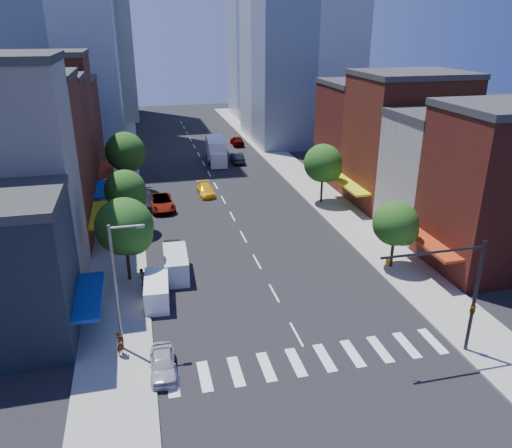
{
  "coord_description": "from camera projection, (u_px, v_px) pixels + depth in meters",
  "views": [
    {
      "loc": [
        -9.8,
        -28.48,
        20.59
      ],
      "look_at": [
        -0.79,
        9.08,
        5.0
      ],
      "focal_mm": 35.0,
      "sensor_mm": 36.0,
      "label": 1
    }
  ],
  "objects": [
    {
      "name": "sidewalk_left",
      "position": [
        122.0,
        183.0,
        68.85
      ],
      "size": [
        5.0,
        120.0,
        0.15
      ],
      "primitive_type": "cube",
      "color": "gray",
      "rests_on": "ground"
    },
    {
      "name": "bldg_left_3",
      "position": [
        33.0,
        152.0,
        54.32
      ],
      "size": [
        12.0,
        8.0,
        15.0
      ],
      "primitive_type": "cube",
      "color": "#521A14",
      "rests_on": "ground"
    },
    {
      "name": "traffic_car_oncoming",
      "position": [
        237.0,
        158.0,
        78.96
      ],
      "size": [
        1.8,
        4.95,
        1.62
      ],
      "primitive_type": "imported",
      "rotation": [
        0.0,
        0.0,
        3.12
      ],
      "color": "black",
      "rests_on": "ground"
    },
    {
      "name": "bldg_right_3",
      "position": [
        368.0,
        134.0,
        68.28
      ],
      "size": [
        12.0,
        10.0,
        13.0
      ],
      "primitive_type": "cube",
      "color": "#521A14",
      "rests_on": "ground"
    },
    {
      "name": "parked_car_third",
      "position": [
        162.0,
        203.0,
        59.12
      ],
      "size": [
        3.15,
        6.08,
        1.64
      ],
      "primitive_type": "imported",
      "rotation": [
        0.0,
        0.0,
        0.07
      ],
      "color": "#999999",
      "rests_on": "ground"
    },
    {
      "name": "cargo_van_far",
      "position": [
        176.0,
        265.0,
        43.35
      ],
      "size": [
        2.22,
        5.1,
        2.14
      ],
      "rotation": [
        0.0,
        0.0,
        -0.04
      ],
      "color": "silver",
      "rests_on": "ground"
    },
    {
      "name": "bldg_right_1",
      "position": [
        448.0,
        176.0,
        51.33
      ],
      "size": [
        12.0,
        8.0,
        12.0
      ],
      "primitive_type": "cube",
      "color": "beige",
      "rests_on": "ground"
    },
    {
      "name": "pedestrian_far",
      "position": [
        141.0,
        277.0,
        41.59
      ],
      "size": [
        0.83,
        0.91,
        1.52
      ],
      "primitive_type": "imported",
      "rotation": [
        0.0,
        0.0,
        -2.0
      ],
      "color": "#999999",
      "rests_on": "sidewalk_left"
    },
    {
      "name": "bldg_right_0",
      "position": [
        507.0,
        192.0,
        43.29
      ],
      "size": [
        12.0,
        9.0,
        14.0
      ],
      "primitive_type": "cube",
      "color": "#521A14",
      "rests_on": "ground"
    },
    {
      "name": "parked_car_second",
      "position": [
        173.0,
        252.0,
        46.66
      ],
      "size": [
        1.66,
        4.43,
        1.44
      ],
      "primitive_type": "imported",
      "rotation": [
        0.0,
        0.0,
        -0.03
      ],
      "color": "black",
      "rests_on": "ground"
    },
    {
      "name": "tree_right_near",
      "position": [
        397.0,
        225.0,
        43.61
      ],
      "size": [
        4.0,
        4.0,
        6.2
      ],
      "color": "black",
      "rests_on": "sidewalk_right"
    },
    {
      "name": "parked_car_rear",
      "position": [
        146.0,
        200.0,
        59.95
      ],
      "size": [
        2.55,
        5.75,
        1.64
      ],
      "primitive_type": "imported",
      "rotation": [
        0.0,
        0.0,
        0.04
      ],
      "color": "black",
      "rests_on": "ground"
    },
    {
      "name": "tree_right_far",
      "position": [
        324.0,
        165.0,
        59.59
      ],
      "size": [
        4.6,
        4.6,
        7.2
      ],
      "color": "black",
      "rests_on": "sidewalk_right"
    },
    {
      "name": "traffic_car_far",
      "position": [
        237.0,
        141.0,
        90.16
      ],
      "size": [
        1.96,
        4.86,
        1.65
      ],
      "primitive_type": "imported",
      "rotation": [
        0.0,
        0.0,
        3.14
      ],
      "color": "#999999",
      "rests_on": "ground"
    },
    {
      "name": "sidewalk_right",
      "position": [
        294.0,
        171.0,
        74.26
      ],
      "size": [
        5.0,
        120.0,
        0.15
      ],
      "primitive_type": "cube",
      "color": "gray",
      "rests_on": "ground"
    },
    {
      "name": "ground",
      "position": [
        296.0,
        334.0,
        35.51
      ],
      "size": [
        220.0,
        220.0,
        0.0
      ],
      "primitive_type": "plane",
      "color": "black",
      "rests_on": "ground"
    },
    {
      "name": "parked_car_front",
      "position": [
        163.0,
        363.0,
        31.4
      ],
      "size": [
        1.73,
        4.06,
        1.37
      ],
      "primitive_type": "imported",
      "rotation": [
        0.0,
        0.0,
        -0.03
      ],
      "color": "#B2B2B7",
      "rests_on": "ground"
    },
    {
      "name": "bldg_left_2",
      "position": [
        17.0,
        169.0,
        46.46
      ],
      "size": [
        12.0,
        9.0,
        16.0
      ],
      "primitive_type": "cube",
      "color": "#602416",
      "rests_on": "ground"
    },
    {
      "name": "tree_left_near",
      "position": [
        126.0,
        229.0,
        41.09
      ],
      "size": [
        4.8,
        4.8,
        7.3
      ],
      "color": "black",
      "rests_on": "sidewalk_left"
    },
    {
      "name": "pedestrian_near",
      "position": [
        121.0,
        344.0,
        32.72
      ],
      "size": [
        0.68,
        0.77,
        1.78
      ],
      "primitive_type": "imported",
      "rotation": [
        0.0,
        0.0,
        1.08
      ],
      "color": "#999999",
      "rests_on": "sidewalk_left"
    },
    {
      "name": "tree_left_mid",
      "position": [
        127.0,
        192.0,
        51.13
      ],
      "size": [
        4.2,
        4.2,
        6.65
      ],
      "color": "black",
      "rests_on": "sidewalk_left"
    },
    {
      "name": "bldg_right_2",
      "position": [
        406.0,
        142.0,
        58.89
      ],
      "size": [
        12.0,
        10.0,
        15.0
      ],
      "primitive_type": "cube",
      "color": "#602416",
      "rests_on": "ground"
    },
    {
      "name": "taxi",
      "position": [
        206.0,
        190.0,
        64.08
      ],
      "size": [
        2.03,
        4.77,
        1.37
      ],
      "primitive_type": "imported",
      "rotation": [
        0.0,
        0.0,
        0.02
      ],
      "color": "#FFB90D",
      "rests_on": "ground"
    },
    {
      "name": "bldg_left_5",
      "position": [
        56.0,
        130.0,
        70.92
      ],
      "size": [
        12.0,
        10.0,
        13.0
      ],
      "primitive_type": "cube",
      "color": "#521A14",
      "rests_on": "ground"
    },
    {
      "name": "traffic_signal",
      "position": [
        467.0,
        298.0,
        32.05
      ],
      "size": [
        7.24,
        2.24,
        8.0
      ],
      "color": "black",
      "rests_on": "sidewalk_right"
    },
    {
      "name": "tree_left_far",
      "position": [
        126.0,
        153.0,
        63.51
      ],
      "size": [
        5.0,
        5.0,
        7.75
      ],
      "color": "black",
      "rests_on": "sidewalk_left"
    },
    {
      "name": "box_truck",
      "position": [
        216.0,
        151.0,
        78.97
      ],
      "size": [
        3.29,
        9.18,
        3.63
      ],
      "rotation": [
        0.0,
        0.0,
        -0.07
      ],
      "color": "silver",
      "rests_on": "ground"
    },
    {
      "name": "bldg_left_4",
      "position": [
        44.0,
        128.0,
        61.61
      ],
      "size": [
        12.0,
        9.0,
        17.0
      ],
      "primitive_type": "cube",
      "color": "#602416",
      "rests_on": "ground"
    },
    {
      "name": "crosswalk",
      "position": [
        310.0,
        360.0,
        32.81
      ],
      "size": [
        19.0,
        3.0,
        0.01
      ],
      "primitive_type": "cube",
      "color": "silver",
      "rests_on": "ground"
    },
    {
      "name": "streetlight",
      "position": [
        118.0,
        281.0,
        31.89
      ],
      "size": [
        2.25,
        0.25,
        9.0
      ],
      "color": "slate",
      "rests_on": "sidewalk_left"
    },
    {
      "name": "cargo_van_near",
      "position": [
        157.0,
        291.0,
        39.25
      ],
      "size": [
        2.12,
        4.73,
        1.97
      ],
      "rotation": [
        0.0,
        0.0,
        -0.06
      ],
      "color": "white",
      "rests_on": "ground"
    }
  ]
}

